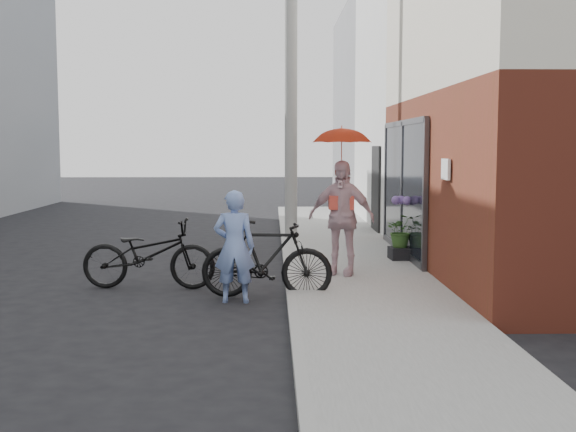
{
  "coord_description": "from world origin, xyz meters",
  "views": [
    {
      "loc": [
        0.68,
        -10.05,
        2.15
      ],
      "look_at": [
        0.92,
        0.75,
        1.1
      ],
      "focal_mm": 45.0,
      "sensor_mm": 36.0,
      "label": 1
    }
  ],
  "objects_px": {
    "bike_right": "(267,259)",
    "officer": "(234,246)",
    "utility_pole": "(291,84)",
    "kimono_woman": "(341,218)",
    "planter": "(401,253)",
    "bike_left": "(149,254)"
  },
  "relations": [
    {
      "from": "utility_pole",
      "to": "bike_right",
      "type": "bearing_deg",
      "value": -94.8
    },
    {
      "from": "utility_pole",
      "to": "bike_right",
      "type": "height_order",
      "value": "utility_pole"
    },
    {
      "from": "kimono_woman",
      "to": "planter",
      "type": "relative_size",
      "value": 4.39
    },
    {
      "from": "bike_right",
      "to": "officer",
      "type": "bearing_deg",
      "value": 127.07
    },
    {
      "from": "utility_pole",
      "to": "bike_right",
      "type": "relative_size",
      "value": 3.76
    },
    {
      "from": "bike_right",
      "to": "planter",
      "type": "distance_m",
      "value": 3.63
    },
    {
      "from": "utility_pole",
      "to": "bike_right",
      "type": "xyz_separation_m",
      "value": [
        -0.5,
        -5.96,
        -2.94
      ]
    },
    {
      "from": "bike_right",
      "to": "kimono_woman",
      "type": "relative_size",
      "value": 1.03
    },
    {
      "from": "bike_left",
      "to": "planter",
      "type": "distance_m",
      "value": 4.64
    },
    {
      "from": "bike_right",
      "to": "kimono_woman",
      "type": "height_order",
      "value": "kimono_woman"
    },
    {
      "from": "officer",
      "to": "kimono_woman",
      "type": "height_order",
      "value": "kimono_woman"
    },
    {
      "from": "planter",
      "to": "kimono_woman",
      "type": "bearing_deg",
      "value": -129.65
    },
    {
      "from": "planter",
      "to": "bike_right",
      "type": "bearing_deg",
      "value": -131.62
    },
    {
      "from": "officer",
      "to": "planter",
      "type": "bearing_deg",
      "value": -132.31
    },
    {
      "from": "bike_left",
      "to": "bike_right",
      "type": "relative_size",
      "value": 1.08
    },
    {
      "from": "officer",
      "to": "planter",
      "type": "height_order",
      "value": "officer"
    },
    {
      "from": "bike_left",
      "to": "bike_right",
      "type": "height_order",
      "value": "bike_right"
    },
    {
      "from": "utility_pole",
      "to": "kimono_woman",
      "type": "bearing_deg",
      "value": -81.97
    },
    {
      "from": "utility_pole",
      "to": "planter",
      "type": "height_order",
      "value": "utility_pole"
    },
    {
      "from": "planter",
      "to": "bike_left",
      "type": "bearing_deg",
      "value": -154.62
    },
    {
      "from": "bike_right",
      "to": "kimono_woman",
      "type": "xyz_separation_m",
      "value": [
        1.17,
        1.21,
        0.47
      ]
    },
    {
      "from": "officer",
      "to": "bike_left",
      "type": "relative_size",
      "value": 0.77
    }
  ]
}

